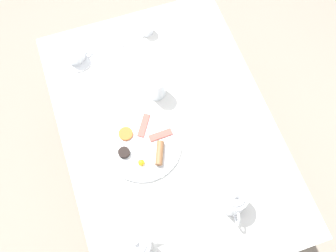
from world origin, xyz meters
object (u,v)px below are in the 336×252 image
fork_by_plate (183,31)px  teacup_with_saucer_left (76,55)px  water_glass_tall (156,87)px  creamer_jug (146,28)px  spoon_for_tea (121,47)px  teapot_far (233,200)px  knife_by_plate (218,139)px  fork_spare (163,64)px  teapot_near (137,246)px  breakfast_plate (143,145)px

fork_by_plate → teacup_with_saucer_left: bearing=-1.2°
water_glass_tall → creamer_jug: bearing=-99.8°
creamer_jug → spoon_for_tea: 0.14m
teapot_far → knife_by_plate: (-0.05, -0.26, -0.05)m
teapot_far → teacup_with_saucer_left: bearing=36.1°
teacup_with_saucer_left → fork_spare: 0.38m
teapot_near → fork_spare: 0.78m
fork_by_plate → fork_spare: size_ratio=1.06×
breakfast_plate → spoon_for_tea: size_ratio=2.18×
creamer_jug → spoon_for_tea: bearing=17.8°
teapot_near → water_glass_tall: size_ratio=1.73×
teacup_with_saucer_left → spoon_for_tea: size_ratio=1.03×
breakfast_plate → creamer_jug: size_ratio=3.71×
fork_spare → teacup_with_saucer_left: bearing=-23.2°
water_glass_tall → teapot_near: bearing=65.5°
teacup_with_saucer_left → spoon_for_tea: 0.20m
breakfast_plate → fork_by_plate: breakfast_plate is taller
teacup_with_saucer_left → creamer_jug: bearing=-173.5°
water_glass_tall → creamer_jug: (-0.05, -0.32, -0.03)m
teapot_far → spoon_for_tea: size_ratio=1.31×
breakfast_plate → creamer_jug: bearing=-109.1°
teapot_near → teapot_far: size_ratio=1.00×
teapot_near → water_glass_tall: bearing=53.7°
breakfast_plate → spoon_for_tea: bearing=-95.8°
water_glass_tall → spoon_for_tea: (0.08, -0.27, -0.05)m
fork_by_plate → water_glass_tall: bearing=51.3°
water_glass_tall → fork_spare: (-0.07, -0.13, -0.05)m
teapot_far → fork_spare: teapot_far is taller
breakfast_plate → teapot_far: teapot_far is taller
water_glass_tall → fork_by_plate: bearing=-128.7°
breakfast_plate → teacup_with_saucer_left: (0.15, -0.49, 0.02)m
fork_by_plate → knife_by_plate: same height
water_glass_tall → fork_by_plate: (-0.21, -0.27, -0.05)m
teapot_near → teapot_far: (-0.38, -0.04, 0.00)m
teapot_near → fork_by_plate: (-0.48, -0.85, -0.05)m
teapot_far → spoon_for_tea: 0.84m
teapot_near → water_glass_tall: 0.64m
teacup_with_saucer_left → teapot_far: bearing=116.0°
fork_by_plate → knife_by_plate: size_ratio=0.90×
breakfast_plate → knife_by_plate: size_ratio=1.65×
breakfast_plate → teapot_near: teapot_near is taller
fork_by_plate → fork_spare: bearing=44.4°
teapot_near → fork_spare: teapot_near is taller
teacup_with_saucer_left → water_glass_tall: 0.40m
fork_by_plate → fork_spare: same height
knife_by_plate → fork_spare: size_ratio=1.18×
teapot_near → knife_by_plate: 0.52m
creamer_jug → spoon_for_tea: (0.13, 0.04, -0.03)m
teapot_near → fork_by_plate: 0.97m
water_glass_tall → knife_by_plate: size_ratio=0.57×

